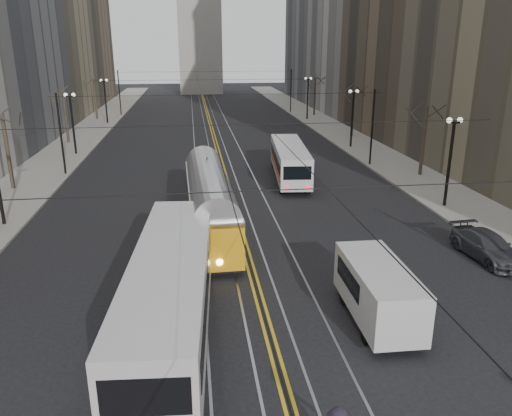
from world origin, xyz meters
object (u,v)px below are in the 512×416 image
object	(u,v)px
sedan_grey	(291,170)
streetcar	(210,207)
rear_bus	(290,162)
transit_bus	(172,294)
sedan_parked	(487,246)
cargo_van	(378,294)

from	to	relation	value
sedan_grey	streetcar	bearing A→B (deg)	-116.20
rear_bus	sedan_grey	distance (m)	0.68
transit_bus	rear_bus	distance (m)	22.80
sedan_grey	sedan_parked	world-z (taller)	sedan_grey
streetcar	sedan_grey	distance (m)	12.99
streetcar	cargo_van	size ratio (longest dim) A/B	2.41
cargo_van	streetcar	bearing A→B (deg)	120.30
transit_bus	streetcar	xyz separation A→B (m)	(1.80, 10.28, -0.09)
cargo_van	sedan_parked	size ratio (longest dim) A/B	1.15
transit_bus	cargo_van	world-z (taller)	transit_bus
rear_bus	cargo_van	distance (m)	21.41
transit_bus	rear_bus	size ratio (longest dim) A/B	1.21
streetcar	sedan_grey	size ratio (longest dim) A/B	3.01
transit_bus	sedan_grey	distance (m)	23.00
sedan_grey	sedan_parked	bearing A→B (deg)	-62.46
transit_bus	sedan_parked	world-z (taller)	transit_bus
sedan_grey	sedan_parked	xyz separation A→B (m)	(6.66, -16.54, -0.06)
rear_bus	sedan_grey	xyz separation A→B (m)	(0.14, 0.14, -0.65)
transit_bus	rear_bus	world-z (taller)	transit_bus
rear_bus	cargo_van	world-z (taller)	rear_bus
streetcar	rear_bus	bearing A→B (deg)	56.90
cargo_van	rear_bus	bearing A→B (deg)	88.84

